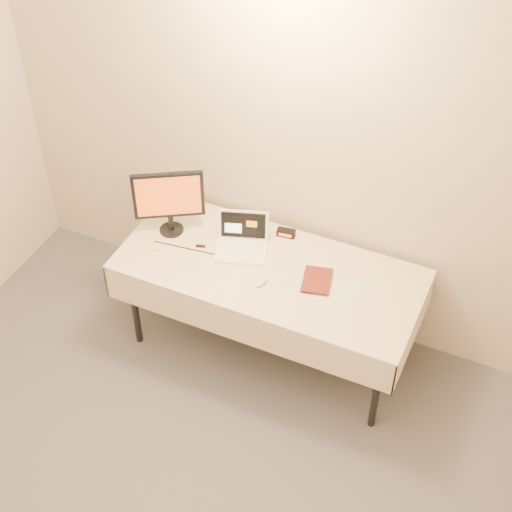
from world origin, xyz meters
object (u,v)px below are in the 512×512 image
at_px(laptop, 242,240).
at_px(monitor, 169,198).
at_px(table, 269,276).
at_px(book, 304,266).

height_order(laptop, monitor, monitor).
bearing_deg(table, laptop, 155.01).
bearing_deg(book, monitor, 162.72).
height_order(laptop, book, book).
bearing_deg(table, monitor, 174.95).
relative_size(laptop, monitor, 0.84).
height_order(table, laptop, laptop).
distance_m(laptop, book, 0.47).
xyz_separation_m(monitor, book, (0.93, -0.07, -0.15)).
distance_m(table, laptop, 0.28).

